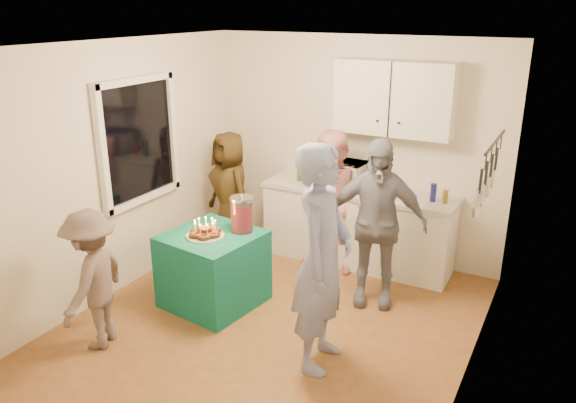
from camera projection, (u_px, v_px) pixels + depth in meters
The scene contains 19 objects.
floor at pixel (271, 325), 5.40m from camera, with size 4.00×4.00×0.00m, color brown.
ceiling at pixel (268, 45), 4.53m from camera, with size 4.00×4.00×0.00m, color white.
back_wall at pixel (354, 148), 6.62m from camera, with size 3.60×3.60×0.00m, color silver.
left_wall at pixel (118, 170), 5.76m from camera, with size 4.00×4.00×0.00m, color silver.
right_wall at pixel (479, 235), 4.16m from camera, with size 4.00×4.00×0.00m, color silver.
window_night at pixel (138, 141), 5.91m from camera, with size 0.04×1.00×1.20m, color black.
counter at pixel (357, 228), 6.58m from camera, with size 2.20×0.58×0.86m, color white.
countertop at pixel (359, 191), 6.42m from camera, with size 2.24×0.62×0.05m, color beige.
upper_cabinet at pixel (394, 98), 6.06m from camera, with size 1.30×0.30×0.80m, color white.
pot_rack at pixel (489, 171), 4.68m from camera, with size 0.12×1.00×0.60m, color black.
microwave at pixel (343, 174), 6.46m from camera, with size 0.55×0.37×0.30m, color white.
party_table at pixel (213, 269), 5.68m from camera, with size 0.85×0.85×0.76m, color #0F6652.
donut_cake at pixel (205, 228), 5.48m from camera, with size 0.38×0.38×0.18m, color #381C0C, non-canonical shape.
punch_jar at pixel (242, 215), 5.58m from camera, with size 0.22×0.22×0.34m, color red.
man_birthday at pixel (322, 259), 4.54m from camera, with size 0.70×0.46×1.93m, color #8490C0.
woman_back_left at pixel (230, 192), 6.86m from camera, with size 0.73×0.48×1.49m, color brown.
woman_back_center at pixel (334, 203), 6.23m from camera, with size 0.80×0.62×1.64m, color pink.
woman_back_right at pixel (375, 223), 5.55m from camera, with size 1.01×0.42×1.73m, color black.
child_near_left at pixel (93, 280), 4.89m from camera, with size 0.83×0.48×1.29m, color #594A47.
Camera 1 is at (2.35, -4.06, 2.92)m, focal length 35.00 mm.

